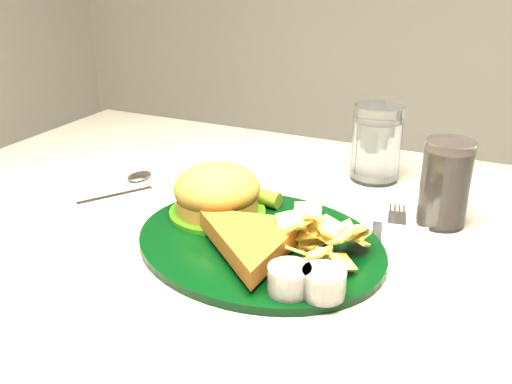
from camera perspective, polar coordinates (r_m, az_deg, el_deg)
dinner_plate at (r=0.73m, az=0.32°, el=-2.82°), size 0.41×0.37×0.08m
water_glass at (r=0.96m, az=11.98°, el=4.81°), size 0.10×0.10×0.13m
cola_glass at (r=0.82m, az=18.39°, el=0.84°), size 0.08×0.08×0.12m
fork_napkin at (r=0.76m, az=12.07°, el=-5.06°), size 0.18×0.21×0.01m
spoon at (r=0.91m, az=-13.90°, el=-0.21°), size 0.13×0.16×0.01m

